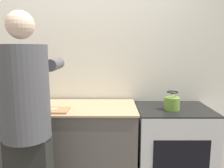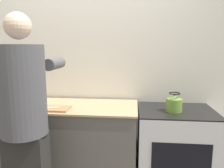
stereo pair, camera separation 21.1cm
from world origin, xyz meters
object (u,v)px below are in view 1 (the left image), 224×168
at_px(person, 28,122).
at_px(kettle, 172,102).
at_px(knife, 47,110).
at_px(oven, 172,149).
at_px(cutting_board, 50,110).
at_px(canister_jar, 6,99).
at_px(bowl_prep, 13,108).

distance_m(person, kettle, 1.36).
bearing_deg(knife, oven, -16.92).
xyz_separation_m(person, cutting_board, (0.05, 0.42, -0.03)).
height_order(cutting_board, kettle, kettle).
height_order(oven, knife, knife).
height_order(knife, canister_jar, canister_jar).
distance_m(cutting_board, knife, 0.03).
bearing_deg(kettle, bowl_prep, -175.67).
height_order(bowl_prep, canister_jar, canister_jar).
bearing_deg(kettle, canister_jar, 178.63).
relative_size(bowl_prep, canister_jar, 1.03).
bearing_deg(canister_jar, bowl_prep, -47.60).
bearing_deg(oven, cutting_board, -172.19).
relative_size(cutting_board, canister_jar, 2.29).
height_order(oven, kettle, kettle).
relative_size(oven, canister_jar, 5.64).
bearing_deg(person, canister_jar, 127.38).
bearing_deg(bowl_prep, kettle, 4.33).
xyz_separation_m(cutting_board, canister_jar, (-0.49, 0.16, 0.07)).
bearing_deg(person, kettle, 23.21).
xyz_separation_m(person, bowl_prep, (-0.30, 0.42, -0.02)).
height_order(oven, canister_jar, canister_jar).
height_order(knife, kettle, kettle).
relative_size(oven, knife, 5.02).
height_order(person, knife, person).
relative_size(knife, canister_jar, 1.12).
distance_m(person, canister_jar, 0.73).
height_order(person, cutting_board, person).
xyz_separation_m(oven, cutting_board, (-1.24, -0.17, 0.48)).
xyz_separation_m(person, kettle, (1.25, 0.54, 0.02)).
xyz_separation_m(cutting_board, kettle, (1.20, 0.12, 0.05)).
xyz_separation_m(oven, kettle, (-0.04, -0.05, 0.53)).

